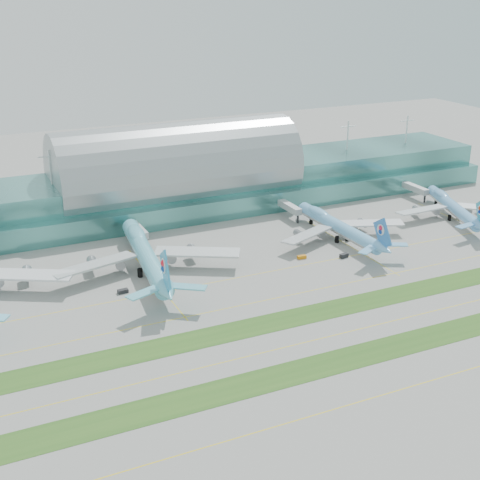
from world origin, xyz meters
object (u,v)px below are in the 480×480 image
airliner_c (338,226)px  airliner_d (453,206)px  airliner_b (146,254)px  terminal (177,182)px

airliner_c → airliner_d: (65.75, 0.77, -0.28)m
airliner_b → airliner_c: (87.42, -1.36, -1.17)m
airliner_b → airliner_c: airliner_b is taller
terminal → airliner_d: size_ratio=5.21×
airliner_c → airliner_d: size_ratio=1.08×
terminal → airliner_b: bearing=-119.2°
terminal → airliner_d: (115.39, -68.22, -8.49)m
terminal → airliner_b: (-37.79, -67.63, -7.05)m
airliner_b → airliner_d: size_ratio=1.30×
terminal → airliner_d: bearing=-30.6°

